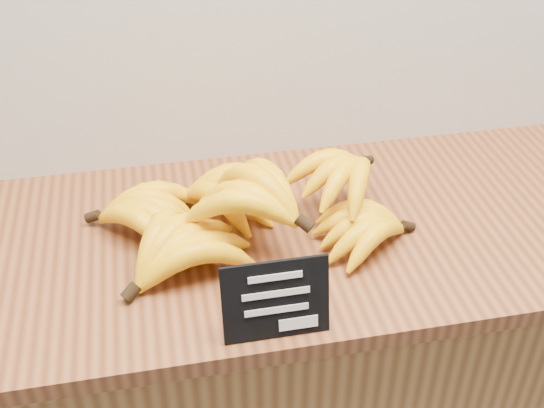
{
  "coord_description": "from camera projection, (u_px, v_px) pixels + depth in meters",
  "views": [
    {
      "loc": [
        -0.36,
        1.85,
        1.64
      ],
      "look_at": [
        -0.19,
        2.7,
        1.02
      ],
      "focal_mm": 45.0,
      "sensor_mm": 36.0,
      "label": 1
    }
  ],
  "objects": [
    {
      "name": "banana_pile",
      "position": [
        242.0,
        209.0,
        1.12
      ],
      "size": [
        0.54,
        0.37,
        0.13
      ],
      "color": "yellow",
      "rests_on": "counter_top"
    },
    {
      "name": "chalkboard_sign",
      "position": [
        276.0,
        300.0,
        0.93
      ],
      "size": [
        0.15,
        0.03,
        0.12
      ],
      "primitive_type": "cube",
      "rotation": [
        -0.21,
        0.0,
        0.0
      ],
      "color": "black",
      "rests_on": "counter_top"
    },
    {
      "name": "counter_top",
      "position": [
        266.0,
        237.0,
        1.17
      ],
      "size": [
        1.47,
        0.54,
        0.03
      ],
      "primitive_type": "cube",
      "color": "brown",
      "rests_on": "counter"
    }
  ]
}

